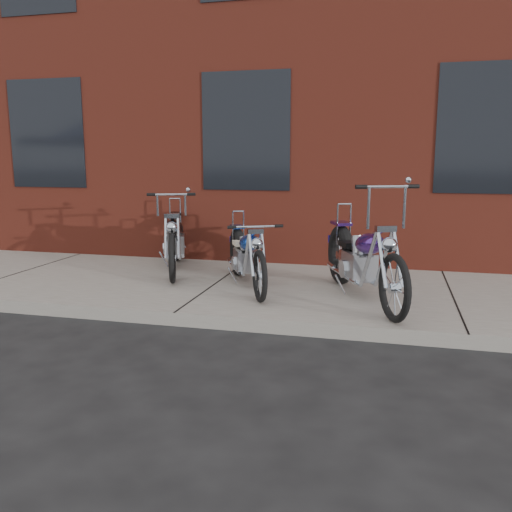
# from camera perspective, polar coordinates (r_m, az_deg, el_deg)

# --- Properties ---
(ground) EXTENTS (120.00, 120.00, 0.00)m
(ground) POSITION_cam_1_polar(r_m,az_deg,el_deg) (5.99, -8.60, -7.32)
(ground) COLOR black
(ground) RESTS_ON ground
(sidewalk) EXTENTS (22.00, 3.00, 0.15)m
(sidewalk) POSITION_cam_1_polar(r_m,az_deg,el_deg) (7.32, -4.10, -3.35)
(sidewalk) COLOR gray
(sidewalk) RESTS_ON ground
(building_brick) EXTENTS (22.00, 10.00, 8.00)m
(building_brick) POSITION_cam_1_polar(r_m,az_deg,el_deg) (13.62, 4.74, 19.58)
(building_brick) COLOR maroon
(building_brick) RESTS_ON ground
(chopper_purple) EXTENTS (1.09, 2.30, 1.38)m
(chopper_purple) POSITION_cam_1_polar(r_m,az_deg,el_deg) (6.48, 11.13, -0.63)
(chopper_purple) COLOR black
(chopper_purple) RESTS_ON sidewalk
(chopper_blue) EXTENTS (1.02, 1.95, 0.92)m
(chopper_blue) POSITION_cam_1_polar(r_m,az_deg,el_deg) (7.00, -0.98, -0.15)
(chopper_blue) COLOR black
(chopper_blue) RESTS_ON sidewalk
(chopper_third) EXTENTS (0.95, 2.22, 1.18)m
(chopper_third) POSITION_cam_1_polar(r_m,az_deg,el_deg) (8.12, -8.58, 1.48)
(chopper_third) COLOR black
(chopper_third) RESTS_ON sidewalk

